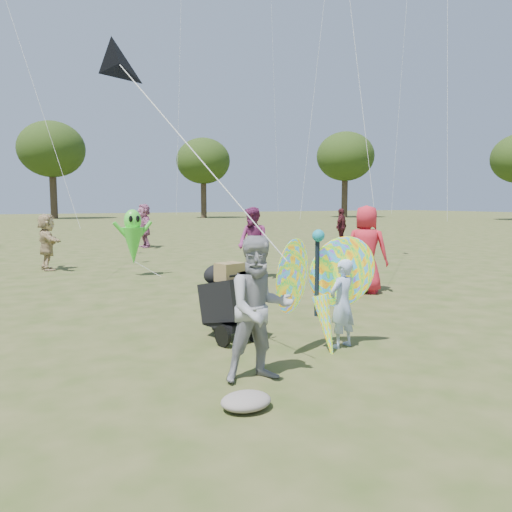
# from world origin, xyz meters

# --- Properties ---
(ground) EXTENTS (160.00, 160.00, 0.00)m
(ground) POSITION_xyz_m (0.00, 0.00, 0.00)
(ground) COLOR #51592B
(ground) RESTS_ON ground
(child_girl) EXTENTS (0.49, 0.37, 1.19)m
(child_girl) POSITION_xyz_m (0.28, -0.05, 0.59)
(child_girl) COLOR #A5B9EA
(child_girl) RESTS_ON ground
(adult_man) EXTENTS (0.84, 0.69, 1.58)m
(adult_man) POSITION_xyz_m (-1.27, -0.65, 0.79)
(adult_man) COLOR #95969A
(adult_man) RESTS_ON ground
(grey_bag) EXTENTS (0.49, 0.40, 0.16)m
(grey_bag) POSITION_xyz_m (-1.74, -1.27, 0.08)
(grey_bag) COLOR gray
(grey_bag) RESTS_ON ground
(crowd_a) EXTENTS (1.01, 1.08, 1.86)m
(crowd_a) POSITION_xyz_m (3.18, 2.95, 0.93)
(crowd_a) COLOR red
(crowd_a) RESTS_ON ground
(crowd_d) EXTENTS (0.61, 1.52, 1.60)m
(crowd_d) POSITION_xyz_m (-2.52, 9.85, 0.80)
(crowd_d) COLOR tan
(crowd_d) RESTS_ON ground
(crowd_e) EXTENTS (0.85, 1.00, 1.80)m
(crowd_e) POSITION_xyz_m (1.94, 5.80, 0.90)
(crowd_e) COLOR #7A285C
(crowd_e) RESTS_ON ground
(crowd_h) EXTENTS (1.03, 0.83, 1.64)m
(crowd_h) POSITION_xyz_m (9.67, 12.40, 0.82)
(crowd_h) COLOR #501A21
(crowd_h) RESTS_ON ground
(crowd_j) EXTENTS (0.62, 1.73, 1.85)m
(crowd_j) POSITION_xyz_m (1.77, 15.57, 0.92)
(crowd_j) COLOR #A86085
(crowd_j) RESTS_ON ground
(jogging_stroller) EXTENTS (0.66, 1.11, 1.09)m
(jogging_stroller) POSITION_xyz_m (-0.89, 1.07, 0.61)
(jogging_stroller) COLOR black
(jogging_stroller) RESTS_ON ground
(butterfly_kite) EXTENTS (1.74, 0.75, 1.79)m
(butterfly_kite) POSITION_xyz_m (-0.07, -0.06, 0.81)
(butterfly_kite) COLOR red
(butterfly_kite) RESTS_ON ground
(delta_kite_rig) EXTENTS (1.75, 2.61, 2.93)m
(delta_kite_rig) POSITION_xyz_m (-2.15, 1.71, 3.76)
(delta_kite_rig) COLOR black
(delta_kite_rig) RESTS_ON ground
(alien_kite) EXTENTS (1.12, 0.69, 1.74)m
(alien_kite) POSITION_xyz_m (-0.63, 7.57, 0.97)
(alien_kite) COLOR #45E435
(alien_kite) RESTS_ON ground
(tree_line) EXTENTS (91.78, 33.60, 10.79)m
(tree_line) POSITION_xyz_m (3.67, 44.99, 6.86)
(tree_line) COLOR #3A2D21
(tree_line) RESTS_ON ground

